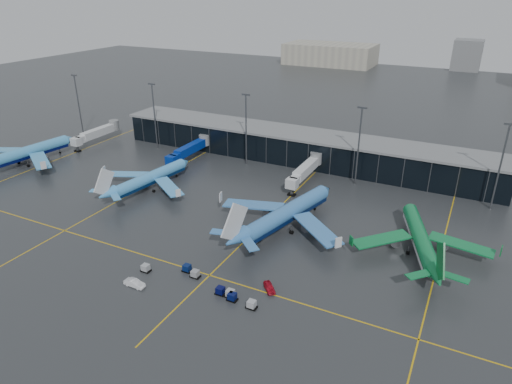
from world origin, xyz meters
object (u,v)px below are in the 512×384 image
at_px(airliner_klm_west, 25,146).
at_px(service_van_red, 269,287).
at_px(mobile_airstair, 255,238).
at_px(service_van_white, 135,283).
at_px(baggage_carts, 207,285).
at_px(airliner_arkefly, 150,171).
at_px(airliner_aer_lingus, 421,229).
at_px(airliner_klm_near, 288,204).

distance_m(airliner_klm_west, service_van_red, 113.86).
xyz_separation_m(mobile_airstair, service_van_white, (-14.43, -28.69, 0.03)).
height_order(baggage_carts, service_van_white, baggage_carts).
bearing_deg(airliner_arkefly, baggage_carts, -32.39).
relative_size(baggage_carts, service_van_white, 6.05).
distance_m(airliner_klm_west, service_van_white, 93.05).
bearing_deg(airliner_klm_west, service_van_white, -19.69).
bearing_deg(airliner_klm_west, airliner_aer_lingus, 6.97).
height_order(airliner_klm_west, airliner_klm_near, airliner_klm_near).
xyz_separation_m(airliner_arkefly, baggage_carts, (43.83, -36.48, -5.19)).
height_order(airliner_klm_near, mobile_airstair, airliner_klm_near).
bearing_deg(airliner_aer_lingus, airliner_klm_west, 161.70).
xyz_separation_m(baggage_carts, service_van_white, (-14.28, -6.59, 0.04)).
height_order(airliner_arkefly, mobile_airstair, airliner_arkefly).
xyz_separation_m(airliner_klm_near, airliner_aer_lingus, (33.23, 3.28, -0.85)).
xyz_separation_m(airliner_klm_west, service_van_red, (109.97, -28.86, -6.02)).
relative_size(airliner_arkefly, baggage_carts, 1.31).
bearing_deg(airliner_klm_near, service_van_white, -102.04).
xyz_separation_m(airliner_klm_west, mobile_airstair, (97.93, -11.95, -5.99)).
xyz_separation_m(airliner_klm_near, baggage_carts, (-4.64, -32.43, -6.19)).
bearing_deg(mobile_airstair, airliner_klm_near, 73.07).
distance_m(airliner_arkefly, mobile_airstair, 46.57).
relative_size(airliner_klm_near, mobile_airstair, 13.12).
bearing_deg(service_van_red, airliner_klm_near, 63.66).
xyz_separation_m(airliner_aer_lingus, service_van_red, (-25.67, -30.53, -5.35)).
relative_size(airliner_klm_west, airliner_arkefly, 1.14).
bearing_deg(mobile_airstair, service_van_white, -110.17).
bearing_deg(service_van_white, airliner_arkefly, 34.45).
distance_m(airliner_arkefly, airliner_aer_lingus, 81.71).
bearing_deg(airliner_klm_west, airliner_klm_near, 5.36).
xyz_separation_m(airliner_arkefly, airliner_klm_near, (48.47, -4.05, 1.00)).
relative_size(airliner_klm_near, service_van_red, 10.34).
bearing_deg(mobile_airstair, service_van_red, -48.01).
bearing_deg(service_van_red, baggage_carts, 161.17).
height_order(airliner_arkefly, baggage_carts, airliner_arkefly).
bearing_deg(service_van_white, airliner_klm_near, -25.86).
bearing_deg(airliner_klm_near, airliner_klm_west, -167.08).
relative_size(airliner_aer_lingus, service_van_white, 8.14).
relative_size(airliner_klm_west, service_van_white, 9.03).
bearing_deg(service_van_red, service_van_white, 162.11).
relative_size(airliner_arkefly, mobile_airstair, 11.23).
bearing_deg(baggage_carts, airliner_arkefly, 140.23).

